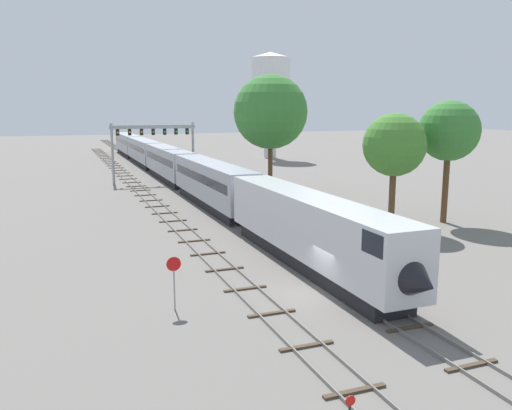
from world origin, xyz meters
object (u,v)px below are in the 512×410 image
at_px(stop_sign, 174,276).
at_px(trackside_tree_left, 271,112).
at_px(water_tower, 270,78).
at_px(passenger_train, 168,162).
at_px(trackside_tree_right, 394,145).
at_px(signal_gantry, 153,138).
at_px(trackside_tree_mid, 449,131).

distance_m(stop_sign, trackside_tree_left, 39.08).
distance_m(water_tower, trackside_tree_left, 49.44).
distance_m(passenger_train, water_tower, 41.66).
xyz_separation_m(stop_sign, trackside_tree_right, (21.96, 12.12, 5.42)).
bearing_deg(trackside_tree_left, water_tower, 67.53).
distance_m(trackside_tree_left, trackside_tree_right, 21.36).
bearing_deg(trackside_tree_left, signal_gantry, 125.09).
bearing_deg(trackside_tree_left, stop_sign, -119.98).
bearing_deg(trackside_tree_left, trackside_tree_mid, -66.85).
height_order(passenger_train, trackside_tree_mid, trackside_tree_mid).
relative_size(trackside_tree_left, trackside_tree_right, 1.44).
relative_size(passenger_train, trackside_tree_left, 7.91).
bearing_deg(trackside_tree_right, water_tower, 76.55).
height_order(water_tower, trackside_tree_left, water_tower).
bearing_deg(passenger_train, trackside_tree_left, -62.81).
relative_size(stop_sign, trackside_tree_right, 0.29).
height_order(signal_gantry, trackside_tree_right, trackside_tree_right).
height_order(signal_gantry, stop_sign, signal_gantry).
bearing_deg(passenger_train, trackside_tree_mid, -64.96).
bearing_deg(signal_gantry, trackside_tree_right, -69.06).
bearing_deg(trackside_tree_right, signal_gantry, 110.94).
distance_m(passenger_train, trackside_tree_mid, 42.82).
height_order(signal_gantry, trackside_tree_mid, trackside_tree_mid).
height_order(trackside_tree_mid, trackside_tree_right, trackside_tree_mid).
height_order(water_tower, stop_sign, water_tower).
height_order(trackside_tree_left, trackside_tree_right, trackside_tree_left).
relative_size(water_tower, stop_sign, 7.69).
xyz_separation_m(signal_gantry, stop_sign, (-7.75, -49.26, -4.41)).
distance_m(water_tower, stop_sign, 88.28).
bearing_deg(stop_sign, water_tower, 64.24).
relative_size(passenger_train, signal_gantry, 9.49).
height_order(trackside_tree_left, trackside_tree_mid, trackside_tree_left).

